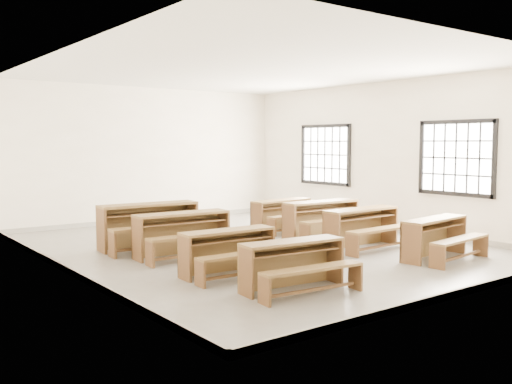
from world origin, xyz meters
TOP-DOWN VIEW (x-y plane):
  - room at (0.09, 0.00)m, footprint 8.50×8.50m
  - desk_set_0 at (-1.46, -2.76)m, footprint 1.49×0.88m
  - desk_set_1 at (-1.64, -1.54)m, footprint 1.47×0.81m
  - desk_set_2 at (-1.51, 0.00)m, footprint 1.67×0.94m
  - desk_set_3 at (-1.61, 1.03)m, footprint 1.84×1.04m
  - desk_set_4 at (1.70, -2.65)m, footprint 1.56×0.93m
  - desk_set_5 at (1.45, -1.28)m, footprint 1.61×0.87m
  - desk_set_6 at (1.61, -0.06)m, footprint 1.69×0.95m
  - desk_set_7 at (1.62, 1.18)m, footprint 1.53×0.89m

SIDE VIEW (x-z plane):
  - desk_set_0 at x=-1.46m, z-range 0.05..0.69m
  - desk_set_1 at x=-1.64m, z-range 0.05..0.70m
  - desk_set_7 at x=1.62m, z-range 0.05..0.72m
  - desk_set_4 at x=1.70m, z-range 0.05..0.72m
  - desk_set_5 at x=1.45m, z-range 0.06..0.77m
  - desk_set_2 at x=-1.51m, z-range 0.06..0.79m
  - desk_set_6 at x=1.61m, z-range 0.06..0.80m
  - desk_set_3 at x=-1.61m, z-range 0.07..0.87m
  - room at x=0.09m, z-range 0.54..3.74m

